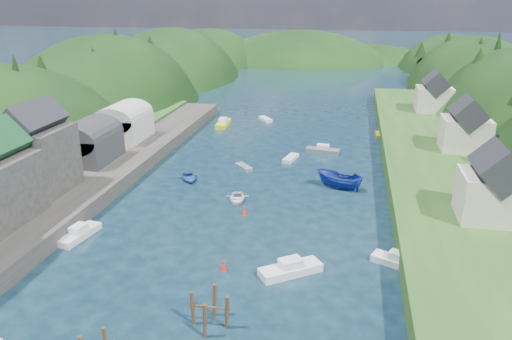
# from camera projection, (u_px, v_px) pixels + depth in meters

# --- Properties ---
(ground) EXTENTS (600.00, 600.00, 0.00)m
(ground) POSITION_uv_depth(u_px,v_px,m) (280.00, 150.00, 85.60)
(ground) COLOR black
(ground) RESTS_ON ground
(hillside_left) EXTENTS (44.00, 245.56, 52.00)m
(hillside_left) POSITION_uv_depth(u_px,v_px,m) (109.00, 141.00, 119.51)
(hillside_left) COLOR black
(hillside_left) RESTS_ON ground
(far_hills) EXTENTS (103.00, 68.00, 44.00)m
(far_hills) POSITION_uv_depth(u_px,v_px,m) (327.00, 87.00, 203.71)
(far_hills) COLOR black
(far_hills) RESTS_ON ground
(hill_trees) EXTENTS (90.55, 152.81, 12.82)m
(hill_trees) POSITION_uv_depth(u_px,v_px,m) (296.00, 73.00, 95.29)
(hill_trees) COLOR black
(hill_trees) RESTS_ON ground
(quay_left) EXTENTS (12.00, 110.00, 2.00)m
(quay_left) POSITION_uv_depth(u_px,v_px,m) (54.00, 202.00, 61.83)
(quay_left) COLOR #2D2B28
(quay_left) RESTS_ON ground
(terrace_left_grass) EXTENTS (12.00, 110.00, 2.50)m
(terrace_left_grass) POSITION_uv_depth(u_px,v_px,m) (4.00, 196.00, 63.00)
(terrace_left_grass) COLOR #234719
(terrace_left_grass) RESTS_ON ground
(boat_sheds) EXTENTS (7.00, 21.00, 7.50)m
(boat_sheds) POSITION_uv_depth(u_px,v_px,m) (107.00, 129.00, 78.34)
(boat_sheds) COLOR #2D2D30
(boat_sheds) RESTS_ON quay_left
(terrace_right) EXTENTS (16.00, 120.00, 2.40)m
(terrace_right) POSITION_uv_depth(u_px,v_px,m) (443.00, 172.00, 71.45)
(terrace_right) COLOR #234719
(terrace_right) RESTS_ON ground
(right_bank_cottages) EXTENTS (9.00, 59.24, 8.41)m
(right_bank_cottages) POSITION_uv_depth(u_px,v_px,m) (459.00, 127.00, 77.07)
(right_bank_cottages) COLOR beige
(right_bank_cottages) RESTS_ON terrace_right
(piling_cluster_far) EXTENTS (3.37, 3.13, 3.61)m
(piling_cluster_far) POSITION_uv_depth(u_px,v_px,m) (210.00, 313.00, 39.88)
(piling_cluster_far) COLOR #382314
(piling_cluster_far) RESTS_ON ground
(channel_buoy_near) EXTENTS (0.70, 0.70, 1.10)m
(channel_buoy_near) POSITION_uv_depth(u_px,v_px,m) (224.00, 266.00, 48.23)
(channel_buoy_near) COLOR red
(channel_buoy_near) RESTS_ON ground
(channel_buoy_far) EXTENTS (0.70, 0.70, 1.10)m
(channel_buoy_far) POSITION_uv_depth(u_px,v_px,m) (244.00, 211.00, 60.49)
(channel_buoy_far) COLOR red
(channel_buoy_far) RESTS_ON ground
(moored_boats) EXTENTS (38.58, 90.36, 2.50)m
(moored_boats) POSITION_uv_depth(u_px,v_px,m) (245.00, 210.00, 60.34)
(moored_boats) COLOR silver
(moored_boats) RESTS_ON ground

